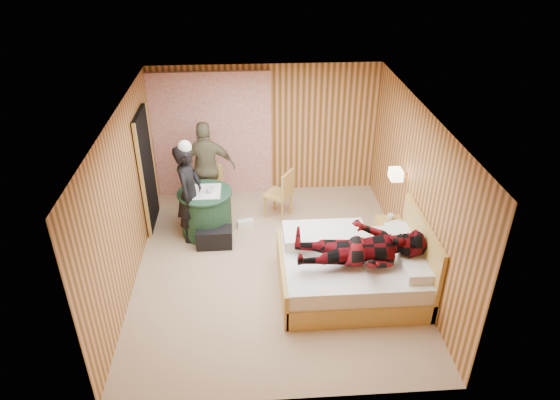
{
  "coord_description": "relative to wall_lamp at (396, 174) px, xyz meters",
  "views": [
    {
      "loc": [
        -0.33,
        -6.26,
        4.79
      ],
      "look_at": [
        0.11,
        0.21,
        1.05
      ],
      "focal_mm": 32.0,
      "sensor_mm": 36.0,
      "label": 1
    }
  ],
  "objects": [
    {
      "name": "book_upper",
      "position": [
        -0.04,
        -0.29,
        -0.72
      ],
      "size": [
        0.24,
        0.27,
        0.02
      ],
      "primitive_type": "imported",
      "rotation": [
        0.0,
        0.0,
        -0.44
      ],
      "color": "white",
      "rests_on": "nightstand"
    },
    {
      "name": "man_at_table",
      "position": [
        -3.01,
        1.32,
        -0.44
      ],
      "size": [
        1.04,
        0.48,
        1.72
      ],
      "primitive_type": "imported",
      "rotation": [
        0.0,
        0.0,
        3.2
      ],
      "color": "brown",
      "rests_on": "floor"
    },
    {
      "name": "doorway",
      "position": [
        -3.98,
        0.95,
        -0.28
      ],
      "size": [
        0.06,
        0.9,
        2.05
      ],
      "primitive_type": "cube",
      "color": "black",
      "rests_on": "floor"
    },
    {
      "name": "wall_right",
      "position": [
        0.18,
        -0.45,
        -0.05
      ],
      "size": [
        0.02,
        5.0,
        2.5
      ],
      "primitive_type": "cube",
      "color": "#DC8F54",
      "rests_on": "floor"
    },
    {
      "name": "chair_near",
      "position": [
        -1.69,
        0.97,
        -0.76
      ],
      "size": [
        0.57,
        0.57,
        0.93
      ],
      "rotation": [
        0.0,
        0.0,
        -2.12
      ],
      "color": "#E2B85C",
      "rests_on": "floor"
    },
    {
      "name": "curtain",
      "position": [
        -2.92,
        1.98,
        -0.1
      ],
      "size": [
        2.2,
        0.08,
        2.4
      ],
      "primitive_type": "cube",
      "color": "beige",
      "rests_on": "floor"
    },
    {
      "name": "sneaker_left",
      "position": [
        -2.78,
        0.73,
        -1.24
      ],
      "size": [
        0.27,
        0.18,
        0.11
      ],
      "primitive_type": "cube",
      "rotation": [
        0.0,
        0.0,
        -0.31
      ],
      "color": "white",
      "rests_on": "floor"
    },
    {
      "name": "chair_far",
      "position": [
        -2.98,
        1.27,
        -0.76
      ],
      "size": [
        0.53,
        0.53,
        0.93
      ],
      "rotation": [
        0.0,
        0.0,
        -0.33
      ],
      "color": "#E2B85C",
      "rests_on": "floor"
    },
    {
      "name": "woman_standing",
      "position": [
        -3.24,
        0.43,
        -0.45
      ],
      "size": [
        0.53,
        0.69,
        1.69
      ],
      "primitive_type": "imported",
      "rotation": [
        0.0,
        0.0,
        1.36
      ],
      "color": "black",
      "rests_on": "floor"
    },
    {
      "name": "nightstand",
      "position": [
        -0.04,
        -0.24,
        -1.01
      ],
      "size": [
        0.42,
        0.57,
        0.55
      ],
      "color": "#E2B85C",
      "rests_on": "floor"
    },
    {
      "name": "bed",
      "position": [
        -0.8,
        -1.06,
        -0.98
      ],
      "size": [
        2.06,
        1.62,
        1.12
      ],
      "color": "#E2B85C",
      "rests_on": "floor"
    },
    {
      "name": "book_lower",
      "position": [
        -0.04,
        -0.29,
        -0.74
      ],
      "size": [
        0.2,
        0.25,
        0.02
      ],
      "primitive_type": "imported",
      "rotation": [
        0.0,
        0.0,
        0.19
      ],
      "color": "white",
      "rests_on": "nightstand"
    },
    {
      "name": "floor",
      "position": [
        -1.92,
        -0.45,
        -1.3
      ],
      "size": [
        4.2,
        5.0,
        0.01
      ],
      "primitive_type": "cube",
      "color": "tan",
      "rests_on": "ground"
    },
    {
      "name": "wall_back",
      "position": [
        -1.92,
        2.05,
        -0.05
      ],
      "size": [
        4.2,
        0.02,
        2.5
      ],
      "primitive_type": "cube",
      "color": "#DC8F54",
      "rests_on": "floor"
    },
    {
      "name": "cup_nightstand",
      "position": [
        -0.04,
        -0.11,
        -0.7
      ],
      "size": [
        0.12,
        0.12,
        0.09
      ],
      "primitive_type": "imported",
      "rotation": [
        0.0,
        0.0,
        -0.18
      ],
      "color": "white",
      "rests_on": "nightstand"
    },
    {
      "name": "sneaker_right",
      "position": [
        -2.36,
        0.69,
        -1.24
      ],
      "size": [
        0.3,
        0.18,
        0.13
      ],
      "primitive_type": "cube",
      "rotation": [
        0.0,
        0.0,
        0.23
      ],
      "color": "white",
      "rests_on": "floor"
    },
    {
      "name": "wall_lamp",
      "position": [
        0.0,
        0.0,
        0.0
      ],
      "size": [
        0.26,
        0.24,
        0.16
      ],
      "color": "gold",
      "rests_on": "wall_right"
    },
    {
      "name": "round_table",
      "position": [
        -3.01,
        0.55,
        -0.89
      ],
      "size": [
        0.91,
        0.91,
        0.81
      ],
      "color": "#1E412D",
      "rests_on": "floor"
    },
    {
      "name": "duffel_bag",
      "position": [
        -2.87,
        0.13,
        -1.14
      ],
      "size": [
        0.58,
        0.31,
        0.33
      ],
      "primitive_type": "cube",
      "rotation": [
        0.0,
        0.0,
        0.01
      ],
      "color": "black",
      "rests_on": "floor"
    },
    {
      "name": "cup_table",
      "position": [
        -2.91,
        0.5,
        -0.44
      ],
      "size": [
        0.16,
        0.16,
        0.1
      ],
      "primitive_type": "imported",
      "rotation": [
        0.0,
        0.0,
        -0.43
      ],
      "color": "white",
      "rests_on": "round_table"
    },
    {
      "name": "man_on_bed",
      "position": [
        -0.77,
        -1.29,
        -0.31
      ],
      "size": [
        0.86,
        0.67,
        1.77
      ],
      "primitive_type": "imported",
      "rotation": [
        0.0,
        1.57,
        0.0
      ],
      "color": "#61090F",
      "rests_on": "bed"
    },
    {
      "name": "wall_left",
      "position": [
        -4.02,
        -0.45,
        -0.05
      ],
      "size": [
        0.02,
        5.0,
        2.5
      ],
      "primitive_type": "cube",
      "color": "#DC8F54",
      "rests_on": "floor"
    },
    {
      "name": "ceiling",
      "position": [
        -1.92,
        -0.45,
        1.2
      ],
      "size": [
        4.2,
        5.0,
        0.01
      ],
      "primitive_type": "cube",
      "color": "silver",
      "rests_on": "wall_back"
    }
  ]
}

